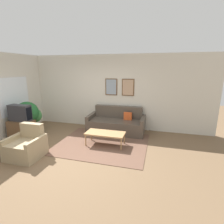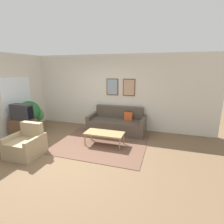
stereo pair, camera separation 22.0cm
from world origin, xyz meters
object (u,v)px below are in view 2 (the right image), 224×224
Objects in this scene: coffee_table at (104,134)px; potted_plant_tall at (29,113)px; couch at (117,124)px; tv at (22,112)px; armchair at (26,145)px.

coffee_table is 2.80m from potted_plant_tall.
couch is 2.80× the size of tv.
couch reaches higher than coffee_table.
couch is at bearing 87.58° from coffee_table.
armchair is 1.75m from potted_plant_tall.
couch is 3.04m from potted_plant_tall.
tv is at bearing -154.04° from couch.
coffee_table is 1.61× the size of tv.
coffee_table is 1.00× the size of potted_plant_tall.
coffee_table is 1.39× the size of armchair.
potted_plant_tall reaches higher than couch.
couch is at bearing 35.53° from armchair.
coffee_table is at bearing 17.02° from armchair.
armchair is at bearing -145.15° from coffee_table.
tv reaches higher than coffee_table.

